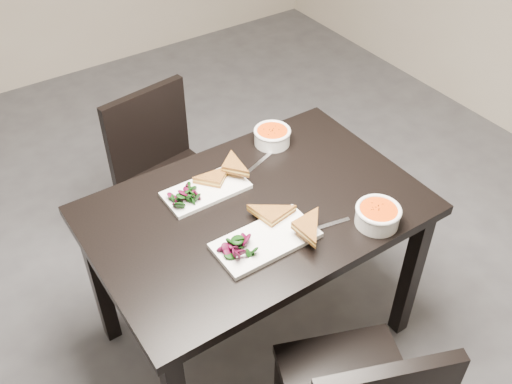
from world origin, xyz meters
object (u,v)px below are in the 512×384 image
(plate_near, at_px, (266,240))
(soup_bowl_near, at_px, (378,215))
(chair_far, at_px, (165,169))
(soup_bowl_far, at_px, (272,135))
(plate_far, at_px, (206,190))
(table, at_px, (256,226))

(plate_near, height_order, soup_bowl_near, soup_bowl_near)
(chair_far, height_order, soup_bowl_far, chair_far)
(plate_near, height_order, plate_far, plate_near)
(soup_bowl_near, distance_m, soup_bowl_far, 0.60)
(table, relative_size, soup_bowl_near, 7.46)
(chair_far, relative_size, plate_far, 2.69)
(plate_near, bearing_deg, plate_far, 96.20)
(table, distance_m, plate_near, 0.21)
(plate_near, bearing_deg, soup_bowl_near, -20.39)
(chair_far, distance_m, soup_bowl_far, 0.60)
(plate_near, xyz_separation_m, soup_bowl_near, (0.38, -0.14, 0.03))
(soup_bowl_near, xyz_separation_m, plate_far, (-0.41, 0.48, -0.03))
(chair_far, relative_size, soup_bowl_far, 5.55)
(chair_far, height_order, soup_bowl_near, chair_far)
(plate_far, bearing_deg, chair_far, 83.09)
(table, height_order, plate_far, plate_far)
(plate_near, bearing_deg, soup_bowl_far, 52.76)
(chair_far, height_order, plate_near, chair_far)
(table, relative_size, plate_far, 3.79)
(table, distance_m, soup_bowl_far, 0.42)
(soup_bowl_near, height_order, soup_bowl_far, soup_bowl_near)
(table, height_order, plate_near, plate_near)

